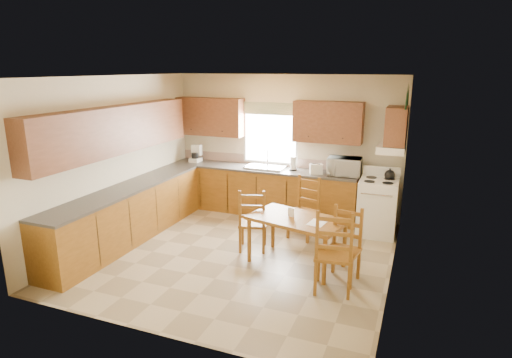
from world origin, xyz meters
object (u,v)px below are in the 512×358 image
(stove, at_px, (377,208))
(chair_near_left, at_px, (253,219))
(microwave, at_px, (344,166))
(chair_near_right, at_px, (334,250))
(chair_far_right, at_px, (343,246))
(dining_table, at_px, (296,241))
(chair_far_left, at_px, (303,209))

(stove, bearing_deg, chair_near_left, -143.05)
(microwave, bearing_deg, chair_near_right, -84.71)
(chair_far_right, bearing_deg, microwave, 108.98)
(chair_near_right, distance_m, chair_far_right, 0.30)
(stove, bearing_deg, microwave, 152.91)
(dining_table, distance_m, chair_far_right, 0.78)
(stove, height_order, chair_far_left, chair_far_left)
(microwave, relative_size, chair_near_right, 0.48)
(microwave, height_order, chair_far_left, microwave)
(microwave, distance_m, chair_far_left, 1.21)
(chair_far_left, height_order, chair_far_right, chair_far_left)
(chair_far_left, bearing_deg, chair_near_left, -115.29)
(stove, relative_size, chair_near_left, 0.94)
(microwave, bearing_deg, dining_table, -101.57)
(chair_near_left, xyz_separation_m, chair_far_right, (1.51, -0.54, -0.00))
(chair_near_right, bearing_deg, chair_far_right, -108.62)
(dining_table, bearing_deg, chair_near_left, 174.87)
(chair_near_left, xyz_separation_m, chair_near_right, (1.46, -0.83, 0.06))
(microwave, xyz_separation_m, chair_near_left, (-1.11, -1.71, -0.58))
(chair_near_right, distance_m, chair_far_left, 1.80)
(microwave, height_order, chair_near_right, microwave)
(microwave, relative_size, chair_far_right, 0.54)
(chair_near_right, xyz_separation_m, chair_far_right, (0.06, 0.29, -0.06))
(chair_near_right, relative_size, chair_far_left, 1.10)
(chair_near_left, bearing_deg, dining_table, 144.51)
(microwave, height_order, chair_near_left, microwave)
(chair_far_right, bearing_deg, chair_near_left, 169.18)
(chair_far_right, bearing_deg, stove, 91.33)
(dining_table, distance_m, chair_far_left, 1.06)
(stove, relative_size, dining_table, 0.70)
(microwave, distance_m, chair_near_left, 2.11)
(chair_near_right, bearing_deg, stove, -105.13)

